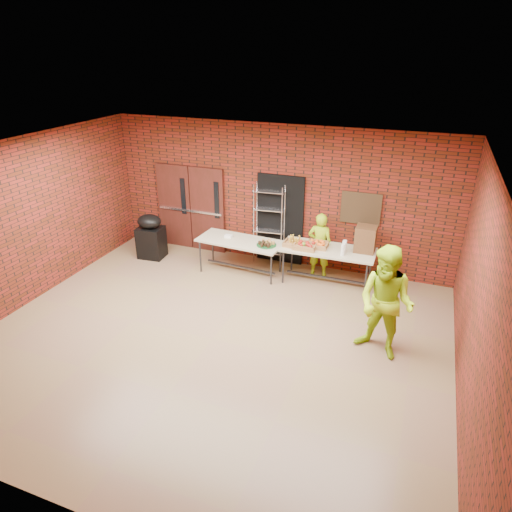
{
  "coord_description": "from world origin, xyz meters",
  "views": [
    {
      "loc": [
        3.09,
        -5.95,
        4.75
      ],
      "look_at": [
        0.29,
        1.4,
        1.06
      ],
      "focal_mm": 32.0,
      "sensor_mm": 36.0,
      "label": 1
    }
  ],
  "objects_px": {
    "wire_rack": "(269,225)",
    "table_right": "(328,252)",
    "table_left": "(240,243)",
    "volunteer_man": "(386,303)",
    "volunteer_woman": "(320,245)",
    "covered_grill": "(151,236)",
    "coffee_dispenser": "(366,239)"
  },
  "relations": [
    {
      "from": "covered_grill",
      "to": "wire_rack",
      "type": "bearing_deg",
      "value": 10.1
    },
    {
      "from": "table_left",
      "to": "volunteer_man",
      "type": "relative_size",
      "value": 1.01
    },
    {
      "from": "volunteer_man",
      "to": "covered_grill",
      "type": "bearing_deg",
      "value": -178.36
    },
    {
      "from": "covered_grill",
      "to": "volunteer_woman",
      "type": "relative_size",
      "value": 0.74
    },
    {
      "from": "table_left",
      "to": "covered_grill",
      "type": "relative_size",
      "value": 1.8
    },
    {
      "from": "table_right",
      "to": "covered_grill",
      "type": "relative_size",
      "value": 1.83
    },
    {
      "from": "wire_rack",
      "to": "volunteer_man",
      "type": "bearing_deg",
      "value": -48.66
    },
    {
      "from": "table_left",
      "to": "coffee_dispenser",
      "type": "relative_size",
      "value": 3.57
    },
    {
      "from": "covered_grill",
      "to": "volunteer_man",
      "type": "distance_m",
      "value": 5.99
    },
    {
      "from": "table_left",
      "to": "table_right",
      "type": "relative_size",
      "value": 0.98
    },
    {
      "from": "volunteer_man",
      "to": "volunteer_woman",
      "type": "bearing_deg",
      "value": 144.58
    },
    {
      "from": "table_right",
      "to": "volunteer_woman",
      "type": "bearing_deg",
      "value": 126.73
    },
    {
      "from": "covered_grill",
      "to": "table_left",
      "type": "bearing_deg",
      "value": -4.71
    },
    {
      "from": "table_right",
      "to": "covered_grill",
      "type": "distance_m",
      "value": 4.26
    },
    {
      "from": "table_right",
      "to": "volunteer_man",
      "type": "relative_size",
      "value": 1.02
    },
    {
      "from": "table_left",
      "to": "covered_grill",
      "type": "bearing_deg",
      "value": -175.77
    },
    {
      "from": "table_left",
      "to": "volunteer_man",
      "type": "xyz_separation_m",
      "value": [
        3.34,
        -1.94,
        0.25
      ]
    },
    {
      "from": "volunteer_woman",
      "to": "coffee_dispenser",
      "type": "bearing_deg",
      "value": 167.6
    },
    {
      "from": "table_right",
      "to": "volunteer_man",
      "type": "bearing_deg",
      "value": -57.25
    },
    {
      "from": "table_left",
      "to": "wire_rack",
      "type": "bearing_deg",
      "value": 63.93
    },
    {
      "from": "wire_rack",
      "to": "volunteer_woman",
      "type": "height_order",
      "value": "wire_rack"
    },
    {
      "from": "table_right",
      "to": "volunteer_man",
      "type": "xyz_separation_m",
      "value": [
        1.4,
        -2.12,
        0.23
      ]
    },
    {
      "from": "wire_rack",
      "to": "table_right",
      "type": "height_order",
      "value": "wire_rack"
    },
    {
      "from": "table_left",
      "to": "coffee_dispenser",
      "type": "xyz_separation_m",
      "value": [
        2.67,
        0.33,
        0.37
      ]
    },
    {
      "from": "table_right",
      "to": "coffee_dispenser",
      "type": "relative_size",
      "value": 3.64
    },
    {
      "from": "wire_rack",
      "to": "coffee_dispenser",
      "type": "distance_m",
      "value": 2.29
    },
    {
      "from": "table_right",
      "to": "covered_grill",
      "type": "height_order",
      "value": "covered_grill"
    },
    {
      "from": "wire_rack",
      "to": "covered_grill",
      "type": "bearing_deg",
      "value": -171.06
    },
    {
      "from": "covered_grill",
      "to": "volunteer_man",
      "type": "bearing_deg",
      "value": -23.87
    },
    {
      "from": "covered_grill",
      "to": "volunteer_woman",
      "type": "distance_m",
      "value": 4.04
    },
    {
      "from": "wire_rack",
      "to": "table_right",
      "type": "distance_m",
      "value": 1.63
    },
    {
      "from": "volunteer_man",
      "to": "table_right",
      "type": "bearing_deg",
      "value": 144.02
    }
  ]
}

